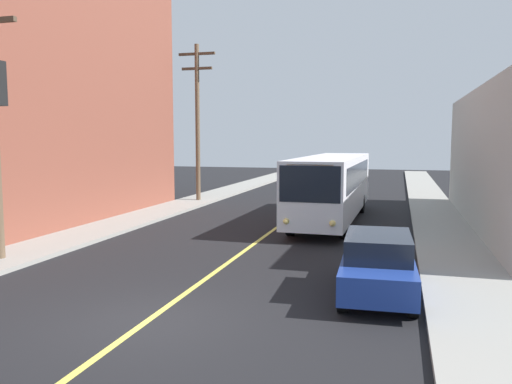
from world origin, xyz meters
name	(u,v)px	position (x,y,z in m)	size (l,w,h in m)	color
ground_plane	(148,321)	(0.00, 0.00, 0.00)	(120.00, 120.00, 0.00)	black
sidewalk_left	(106,228)	(-7.25, 10.00, 0.07)	(2.50, 90.00, 0.15)	gray
sidewalk_right	(450,246)	(7.25, 10.00, 0.07)	(2.50, 90.00, 0.15)	gray
lane_stripe_center	(288,220)	(0.00, 15.00, 0.01)	(0.16, 60.00, 0.01)	#D8CC4C
city_bus	(332,185)	(2.20, 15.05, 1.82)	(2.77, 12.19, 3.20)	silver
parked_car_blue	(378,264)	(4.87, 3.31, 0.84)	(1.97, 4.47, 1.62)	navy
utility_pole_mid	(197,115)	(-7.06, 20.55, 5.55)	(2.40, 0.28, 9.80)	brown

